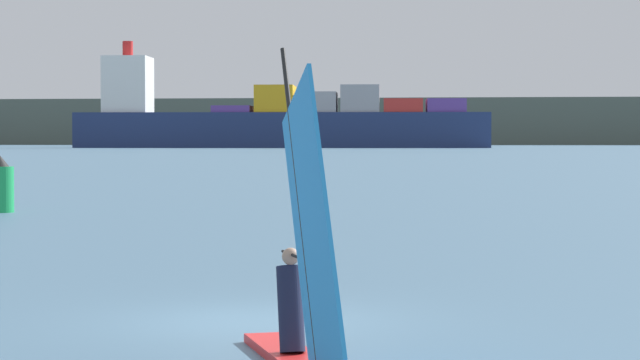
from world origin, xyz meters
TOP-DOWN VIEW (x-y plane):
  - ground_plane at (0.00, 0.00)m, footprint 4000.00×4000.00m
  - windsurfer at (1.73, -3.66)m, footprint 2.31×3.84m
  - cargo_ship at (-133.75, 450.12)m, footprint 159.33×55.70m
  - distant_headland at (-116.12, 955.27)m, footprint 1340.30×545.73m

SIDE VIEW (x-z plane):
  - ground_plane at x=0.00m, z-range 0.00..0.00m
  - windsurfer at x=1.73m, z-range -1.06..3.11m
  - cargo_ship at x=-133.75m, z-range -10.05..31.08m
  - distant_headland at x=-116.12m, z-range 0.00..29.85m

